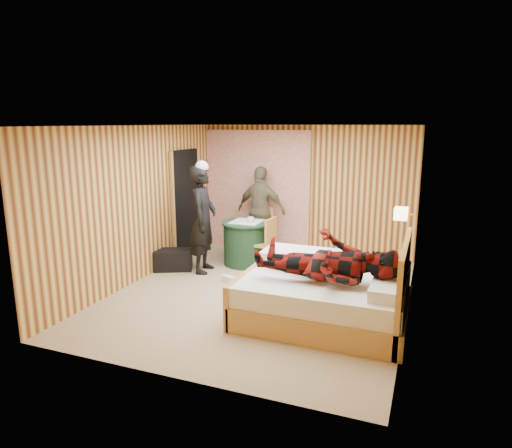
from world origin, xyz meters
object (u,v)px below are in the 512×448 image
at_px(wall_lamp, 401,214).
at_px(nightstand, 392,285).
at_px(man_at_table, 261,211).
at_px(chair_near, 265,239).
at_px(bed, 327,295).
at_px(woman_standing, 203,220).
at_px(duffel_bag, 173,260).
at_px(chair_far, 261,227).
at_px(round_table, 247,243).
at_px(man_on_bed, 327,250).

distance_m(wall_lamp, nightstand, 1.02).
bearing_deg(man_at_table, chair_near, 121.47).
distance_m(bed, woman_standing, 2.77).
xyz_separation_m(wall_lamp, duffel_bag, (-3.77, 0.08, -1.12)).
bearing_deg(chair_near, duffel_bag, -59.59).
relative_size(wall_lamp, chair_near, 0.28).
height_order(duffel_bag, woman_standing, woman_standing).
relative_size(chair_far, man_at_table, 0.54).
xyz_separation_m(chair_near, woman_standing, (-0.94, -0.53, 0.39)).
xyz_separation_m(round_table, chair_far, (0.01, 0.71, 0.14)).
bearing_deg(duffel_bag, nightstand, -28.75).
bearing_deg(bed, nightstand, 46.39).
height_order(wall_lamp, chair_far, wall_lamp).
distance_m(woman_standing, man_at_table, 1.51).
distance_m(chair_near, man_on_bed, 2.52).
height_order(round_table, duffel_bag, round_table).
bearing_deg(chair_far, round_table, -81.79).
xyz_separation_m(wall_lamp, man_on_bed, (-0.77, -1.20, -0.29)).
relative_size(duffel_bag, woman_standing, 0.35).
bearing_deg(nightstand, chair_far, 146.42).
height_order(chair_far, duffel_bag, chair_far).
distance_m(chair_far, man_on_bed, 3.41).
bearing_deg(woman_standing, wall_lamp, -104.49).
bearing_deg(man_on_bed, chair_far, 124.54).
height_order(chair_near, duffel_bag, chair_near).
relative_size(nightstand, chair_near, 0.65).
bearing_deg(wall_lamp, man_at_table, 148.88).
distance_m(bed, chair_far, 3.18).
xyz_separation_m(round_table, chair_near, (0.41, -0.13, 0.13)).
relative_size(chair_near, man_on_bed, 0.52).
height_order(chair_far, woman_standing, woman_standing).
bearing_deg(round_table, chair_far, 88.93).
bearing_deg(round_table, woman_standing, -128.84).
bearing_deg(woman_standing, bed, -126.64).
relative_size(wall_lamp, bed, 0.12).
distance_m(wall_lamp, bed, 1.59).
height_order(bed, duffel_bag, bed).
relative_size(round_table, chair_far, 0.97).
xyz_separation_m(chair_near, duffel_bag, (-1.48, -0.67, -0.35)).
distance_m(wall_lamp, chair_far, 3.21).
relative_size(round_table, chair_near, 0.98).
distance_m(wall_lamp, round_table, 2.98).
bearing_deg(nightstand, man_at_table, 145.89).
height_order(bed, man_at_table, man_at_table).
relative_size(wall_lamp, round_table, 0.29).
bearing_deg(chair_near, wall_lamp, 77.85).
bearing_deg(nightstand, duffel_bag, 176.11).
distance_m(chair_far, duffel_bag, 1.89).
distance_m(duffel_bag, man_at_table, 2.00).
height_order(bed, chair_near, bed).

